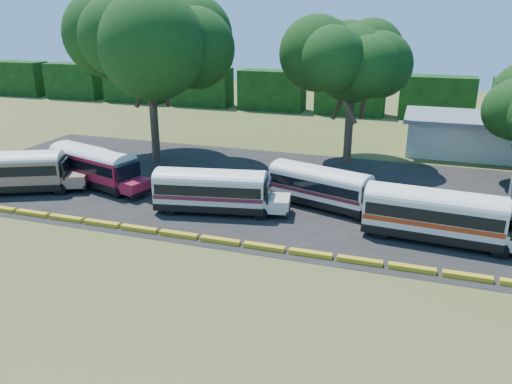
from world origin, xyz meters
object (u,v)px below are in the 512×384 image
(bus_beige, at_px, (11,169))
(tree_west, at_px, (148,39))
(bus_red, at_px, (95,164))
(bus_cream_west, at_px, (213,189))
(bus_white_red, at_px, (437,213))

(bus_beige, xyz_separation_m, tree_west, (6.59, 12.17, 9.82))
(bus_red, relative_size, bus_cream_west, 1.03)
(tree_west, bearing_deg, bus_white_red, -22.65)
(bus_cream_west, xyz_separation_m, tree_west, (-10.90, 10.98, 9.96))
(bus_red, distance_m, bus_cream_west, 12.23)
(bus_red, xyz_separation_m, tree_west, (1.09, 8.60, 9.87))
(bus_white_red, bearing_deg, bus_beige, -173.73)
(bus_beige, xyz_separation_m, bus_cream_west, (17.50, 1.19, -0.14))
(bus_cream_west, bearing_deg, bus_red, 158.16)
(bus_white_red, bearing_deg, tree_west, 161.75)
(bus_cream_west, height_order, bus_white_red, bus_white_red)
(bus_white_red, bearing_deg, bus_cream_west, -176.02)
(bus_red, bearing_deg, bus_white_red, 11.23)
(bus_red, height_order, bus_cream_west, bus_red)
(bus_white_red, distance_m, tree_west, 30.44)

